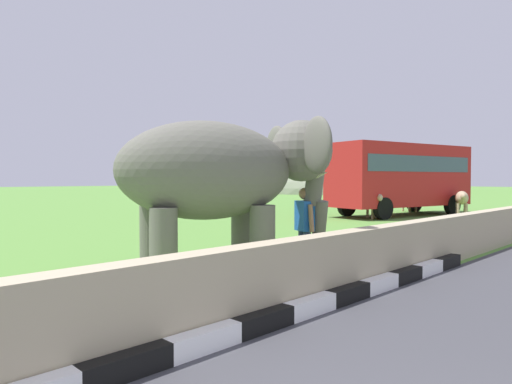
# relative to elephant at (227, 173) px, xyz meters

# --- Properties ---
(striped_curb) EXTENTS (16.20, 0.20, 0.24)m
(striped_curb) POSITION_rel_elephant_xyz_m (-3.65, -2.25, -1.80)
(striped_curb) COLOR white
(striped_curb) RESTS_ON ground_plane
(barrier_parapet) EXTENTS (28.00, 0.36, 1.00)m
(barrier_parapet) POSITION_rel_elephant_xyz_m (-1.30, -1.95, -1.42)
(barrier_parapet) COLOR tan
(barrier_parapet) RESTS_ON ground_plane
(elephant) EXTENTS (4.06, 3.12, 2.94)m
(elephant) POSITION_rel_elephant_xyz_m (0.00, 0.00, 0.00)
(elephant) COLOR #646258
(elephant) RESTS_ON ground_plane
(person_handler) EXTENTS (0.38, 0.64, 1.66)m
(person_handler) POSITION_rel_elephant_xyz_m (1.61, -0.45, -1.00)
(person_handler) COLOR navy
(person_handler) RESTS_ON ground_plane
(bus_red) EXTENTS (8.33, 4.13, 3.50)m
(bus_red) POSITION_rel_elephant_xyz_m (15.75, 4.80, 0.16)
(bus_red) COLOR #B21E1E
(bus_red) RESTS_ON ground_plane
(cow_near) EXTENTS (1.89, 1.17, 1.23)m
(cow_near) POSITION_rel_elephant_xyz_m (17.42, 2.45, -1.05)
(cow_near) COLOR tan
(cow_near) RESTS_ON ground_plane
(cow_mid) EXTENTS (1.55, 1.71, 1.23)m
(cow_mid) POSITION_rel_elephant_xyz_m (18.36, 5.63, -1.05)
(cow_mid) COLOR tan
(cow_mid) RESTS_ON ground_plane
(cow_far) EXTENTS (1.63, 1.64, 1.23)m
(cow_far) POSITION_rel_elephant_xyz_m (13.26, 4.82, -1.05)
(cow_far) COLOR tan
(cow_far) RESTS_ON ground_plane
(hill_east) EXTENTS (35.91, 28.73, 10.26)m
(hill_east) POSITION_rel_elephant_xyz_m (51.70, 30.56, -1.92)
(hill_east) COLOR gray
(hill_east) RESTS_ON ground_plane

